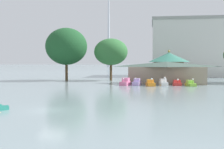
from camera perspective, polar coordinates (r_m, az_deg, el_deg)
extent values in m
plane|color=gray|center=(28.77, -11.68, -6.92)|extent=(2000.00, 2000.00, 0.00)
cube|color=pink|center=(59.36, 2.64, -1.76)|extent=(2.26, 3.16, 0.78)
cube|color=pink|center=(59.64, 2.76, -1.02)|extent=(1.63, 1.59, 0.74)
cylinder|color=pink|center=(58.25, 2.26, -1.23)|extent=(0.14, 0.14, 0.46)
sphere|color=white|center=(58.23, 2.26, -0.86)|extent=(0.29, 0.29, 0.29)
cube|color=#B299D8|center=(59.18, 4.91, -1.79)|extent=(1.85, 2.47, 0.76)
cube|color=#C8ADF0|center=(59.40, 4.99, -1.07)|extent=(1.38, 1.23, 0.69)
cylinder|color=#B299D8|center=(58.28, 4.69, -1.21)|extent=(0.14, 0.14, 0.54)
sphere|color=white|center=(58.26, 4.69, -0.79)|extent=(0.31, 0.31, 0.31)
cube|color=orange|center=(57.84, 7.63, -1.93)|extent=(2.00, 2.95, 0.69)
cube|color=gold|center=(58.13, 7.57, -1.27)|extent=(1.49, 1.44, 0.61)
cylinder|color=orange|center=(56.74, 7.85, -1.36)|extent=(0.14, 0.14, 0.59)
sphere|color=white|center=(56.71, 7.85, -0.87)|extent=(0.38, 0.38, 0.38)
cube|color=white|center=(59.04, 10.14, -1.82)|extent=(1.85, 2.98, 0.77)
cube|color=white|center=(59.33, 10.08, -1.12)|extent=(1.39, 1.44, 0.65)
cylinder|color=white|center=(57.90, 10.38, -1.16)|extent=(0.14, 0.14, 0.74)
sphere|color=white|center=(57.87, 10.38, -0.61)|extent=(0.38, 0.38, 0.38)
cube|color=red|center=(60.27, 12.75, -1.85)|extent=(1.70, 2.71, 0.58)
cube|color=#E8423C|center=(60.57, 12.72, -1.30)|extent=(1.42, 1.24, 0.54)
cylinder|color=red|center=(59.18, 12.88, -1.41)|extent=(0.14, 0.14, 0.49)
sphere|color=white|center=(59.15, 12.88, -0.99)|extent=(0.39, 0.39, 0.39)
cube|color=#8CCC3F|center=(59.29, 15.29, -1.95)|extent=(2.04, 3.08, 0.56)
cube|color=#A0E24F|center=(59.58, 15.17, -1.38)|extent=(1.46, 1.52, 0.58)
cylinder|color=#8CCC3F|center=(58.20, 15.71, -1.41)|extent=(0.14, 0.14, 0.71)
sphere|color=white|center=(58.17, 15.72, -0.90)|extent=(0.31, 0.31, 0.31)
cube|color=gray|center=(65.41, 10.65, -0.12)|extent=(16.37, 7.91, 3.75)
pyramid|color=#42564C|center=(65.36, 10.67, 2.03)|extent=(17.68, 9.10, 1.16)
cylinder|color=brown|center=(81.60, 11.18, 0.74)|extent=(8.17, 8.17, 4.88)
cone|color=#387F6B|center=(81.59, 11.20, 3.37)|extent=(11.38, 11.38, 2.62)
sphere|color=#B7993D|center=(81.64, 11.21, 4.54)|extent=(0.70, 0.70, 0.70)
cylinder|color=brown|center=(76.71, -8.98, 0.37)|extent=(0.70, 0.70, 4.10)
ellipsoid|color=#1E5128|center=(76.79, -9.02, 5.51)|extent=(10.89, 10.89, 9.68)
cylinder|color=brown|center=(75.39, -0.22, 0.34)|extent=(0.66, 0.66, 4.02)
ellipsoid|color=#337038|center=(75.40, -0.22, 4.51)|extent=(8.78, 8.78, 6.95)
cube|color=silver|center=(106.11, 16.61, 4.76)|extent=(31.44, 19.59, 18.67)
cube|color=#999993|center=(107.00, 16.67, 10.03)|extent=(32.07, 19.98, 1.00)
cone|color=silver|center=(404.83, -0.66, 12.93)|extent=(4.28, 4.28, 158.73)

